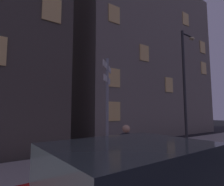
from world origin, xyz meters
TOP-DOWN VIEW (x-y plane):
  - sidewalk_kerb at (0.00, 6.28)m, footprint 40.00×2.51m
  - signpost at (-0.89, 5.75)m, footprint 1.07×1.07m
  - street_lamp at (5.05, 6.13)m, footprint 1.35×0.28m
  - cyclist at (-1.62, 3.75)m, footprint 1.82×0.33m
  - building_right_block at (7.26, 12.64)m, footprint 13.63×7.18m

SIDE VIEW (x-z plane):
  - sidewalk_kerb at x=0.00m, z-range 0.00..0.14m
  - cyclist at x=-1.62m, z-range -0.06..1.55m
  - signpost at x=-0.89m, z-range 0.50..4.47m
  - street_lamp at x=5.05m, z-range 0.67..7.50m
  - building_right_block at x=7.26m, z-range 0.00..13.69m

